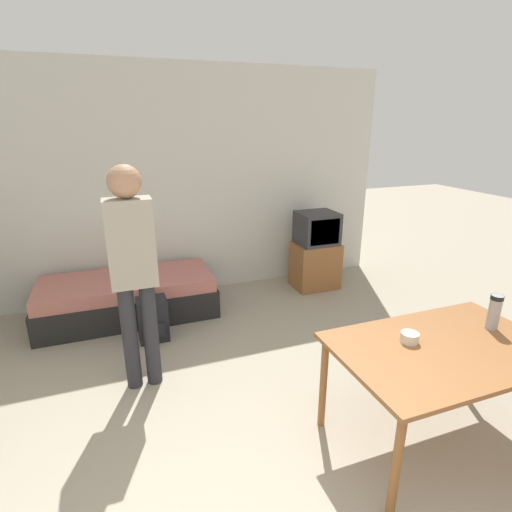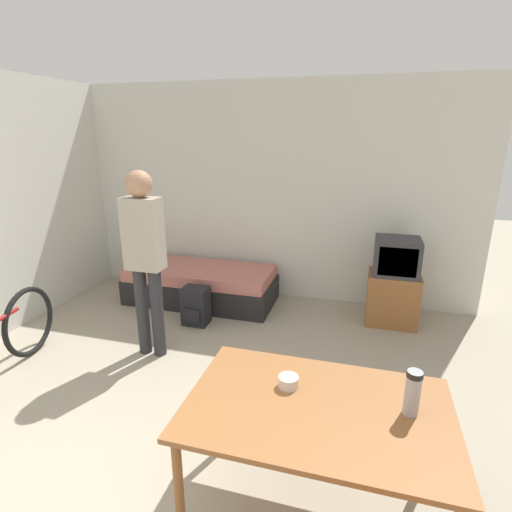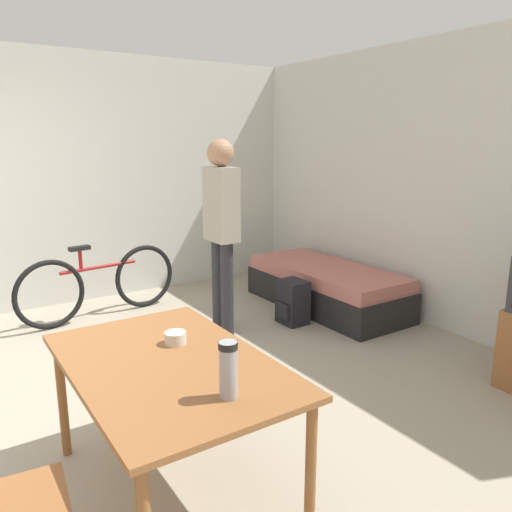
{
  "view_description": "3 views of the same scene",
  "coord_description": "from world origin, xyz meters",
  "px_view_note": "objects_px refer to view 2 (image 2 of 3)",
  "views": [
    {
      "loc": [
        -0.65,
        -0.83,
        2.07
      ],
      "look_at": [
        0.43,
        2.08,
        1.02
      ],
      "focal_mm": 28.0,
      "sensor_mm": 36.0,
      "label": 1
    },
    {
      "loc": [
        1.4,
        -0.98,
        2.1
      ],
      "look_at": [
        0.52,
        2.12,
        1.1
      ],
      "focal_mm": 28.0,
      "sensor_mm": 36.0,
      "label": 2
    },
    {
      "loc": [
        3.33,
        -0.07,
        1.77
      ],
      "look_at": [
        0.11,
        2.06,
        0.88
      ],
      "focal_mm": 35.0,
      "sensor_mm": 36.0,
      "label": 3
    }
  ],
  "objects_px": {
    "daybed": "(201,285)",
    "backpack": "(196,306)",
    "mate_bowl": "(288,382)",
    "person_standing": "(145,251)",
    "thermos_flask": "(413,391)",
    "tv": "(394,283)",
    "dining_table": "(317,417)"
  },
  "relations": [
    {
      "from": "daybed",
      "to": "backpack",
      "type": "xyz_separation_m",
      "value": [
        0.2,
        -0.61,
        -0.01
      ]
    },
    {
      "from": "mate_bowl",
      "to": "person_standing",
      "type": "bearing_deg",
      "value": 143.18
    },
    {
      "from": "thermos_flask",
      "to": "backpack",
      "type": "xyz_separation_m",
      "value": [
        -2.07,
        1.94,
        -0.65
      ]
    },
    {
      "from": "person_standing",
      "to": "mate_bowl",
      "type": "bearing_deg",
      "value": -36.82
    },
    {
      "from": "tv",
      "to": "person_standing",
      "type": "distance_m",
      "value": 2.71
    },
    {
      "from": "tv",
      "to": "backpack",
      "type": "height_order",
      "value": "tv"
    },
    {
      "from": "dining_table",
      "to": "mate_bowl",
      "type": "bearing_deg",
      "value": 145.73
    },
    {
      "from": "mate_bowl",
      "to": "dining_table",
      "type": "bearing_deg",
      "value": -34.27
    },
    {
      "from": "dining_table",
      "to": "person_standing",
      "type": "distance_m",
      "value": 2.24
    },
    {
      "from": "backpack",
      "to": "tv",
      "type": "bearing_deg",
      "value": 16.61
    },
    {
      "from": "daybed",
      "to": "thermos_flask",
      "type": "distance_m",
      "value": 3.47
    },
    {
      "from": "tv",
      "to": "dining_table",
      "type": "distance_m",
      "value": 2.7
    },
    {
      "from": "daybed",
      "to": "person_standing",
      "type": "bearing_deg",
      "value": -88.33
    },
    {
      "from": "thermos_flask",
      "to": "backpack",
      "type": "relative_size",
      "value": 0.57
    },
    {
      "from": "tv",
      "to": "dining_table",
      "type": "height_order",
      "value": "tv"
    },
    {
      "from": "daybed",
      "to": "tv",
      "type": "distance_m",
      "value": 2.34
    },
    {
      "from": "person_standing",
      "to": "mate_bowl",
      "type": "relative_size",
      "value": 15.59
    },
    {
      "from": "tv",
      "to": "mate_bowl",
      "type": "relative_size",
      "value": 8.68
    },
    {
      "from": "person_standing",
      "to": "thermos_flask",
      "type": "xyz_separation_m",
      "value": [
        2.23,
        -1.24,
        -0.19
      ]
    },
    {
      "from": "tv",
      "to": "thermos_flask",
      "type": "bearing_deg",
      "value": -91.37
    },
    {
      "from": "person_standing",
      "to": "mate_bowl",
      "type": "xyz_separation_m",
      "value": [
        1.59,
        -1.19,
        -0.3
      ]
    },
    {
      "from": "dining_table",
      "to": "backpack",
      "type": "distance_m",
      "value": 2.61
    },
    {
      "from": "daybed",
      "to": "tv",
      "type": "height_order",
      "value": "tv"
    },
    {
      "from": "dining_table",
      "to": "thermos_flask",
      "type": "relative_size",
      "value": 5.62
    },
    {
      "from": "daybed",
      "to": "backpack",
      "type": "height_order",
      "value": "daybed"
    },
    {
      "from": "backpack",
      "to": "person_standing",
      "type": "bearing_deg",
      "value": -102.66
    },
    {
      "from": "daybed",
      "to": "mate_bowl",
      "type": "height_order",
      "value": "mate_bowl"
    },
    {
      "from": "dining_table",
      "to": "mate_bowl",
      "type": "distance_m",
      "value": 0.24
    },
    {
      "from": "person_standing",
      "to": "backpack",
      "type": "distance_m",
      "value": 1.1
    },
    {
      "from": "person_standing",
      "to": "dining_table",
      "type": "bearing_deg",
      "value": -36.57
    },
    {
      "from": "daybed",
      "to": "tv",
      "type": "relative_size",
      "value": 1.88
    },
    {
      "from": "thermos_flask",
      "to": "backpack",
      "type": "height_order",
      "value": "thermos_flask"
    }
  ]
}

